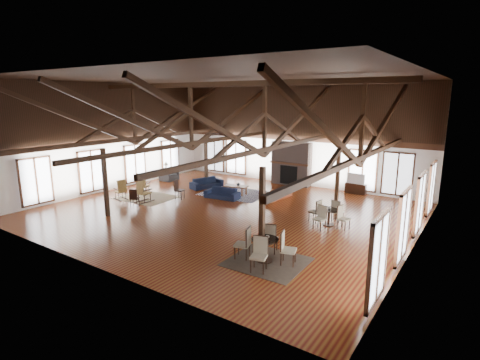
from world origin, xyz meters
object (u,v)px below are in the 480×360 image
Objects in this scene: sofa_navy_left at (207,183)px; cafe_table_far at (329,214)px; cafe_table_near at (265,246)px; coffee_table at (236,187)px; armchair at (168,175)px; tv_console at (356,188)px; sofa_orange at (276,193)px; sofa_navy_front at (222,193)px.

cafe_table_far reaches higher than sofa_navy_left.
cafe_table_near is at bearing -113.40° from sofa_navy_left.
armchair is at bearing 164.20° from coffee_table.
coffee_table is 8.67m from cafe_table_near.
cafe_table_near reaches higher than tv_console.
armchair is at bearing 103.97° from sofa_navy_left.
armchair reaches higher than sofa_orange.
sofa_navy_left is 3.31m from armchair.
sofa_orange is at bearing -70.79° from sofa_navy_left.
cafe_table_far is 1.66× the size of tv_console.
sofa_navy_left is at bearing -97.77° from armchair.
tv_console is (-0.28, 10.41, -0.25)m from cafe_table_near.
sofa_navy_front is 7.95m from cafe_table_near.
sofa_navy_front is 2.63m from sofa_navy_left.
sofa_navy_front is 6.28m from cafe_table_far.
coffee_table is 6.42m from cafe_table_far.
sofa_navy_left is (-2.20, 1.43, 0.01)m from sofa_navy_front.
cafe_table_near reaches higher than cafe_table_far.
cafe_table_near is at bearing 33.77° from sofa_orange.
sofa_navy_front is 1.13m from coffee_table.
sofa_orange is at bearing -132.79° from tv_console.
sofa_navy_left is 1.73× the size of tv_console.
sofa_navy_front is 5.74m from armchair.
tv_console is (7.71, 3.54, -0.00)m from sofa_navy_left.
armchair is at bearing -163.11° from tv_console.
sofa_orange is 7.88m from armchair.
armchair reaches higher than tv_console.
sofa_orange is (2.37, 1.58, 0.01)m from sofa_navy_front.
sofa_orange is 1.43× the size of coffee_table.
cafe_table_near reaches higher than sofa_navy_front.
sofa_navy_front is 1.37× the size of coffee_table.
sofa_navy_front is 1.00× the size of cafe_table_far.
cafe_table_near is at bearing -88.46° from tv_console.
tv_console is at bearing 24.95° from coffee_table.
coffee_table is 6.62m from tv_console.
sofa_navy_left is at bearing 161.64° from coffee_table.
cafe_table_far is at bearing 84.65° from cafe_table_near.
cafe_table_near is (5.78, -5.44, 0.26)m from sofa_navy_front.
sofa_navy_front is at bearing 171.42° from cafe_table_far.
coffee_table is (0.12, 1.12, 0.15)m from sofa_navy_front.
sofa_navy_front is at bearing -110.88° from armchair.
cafe_table_near is at bearing -95.35° from cafe_table_far.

